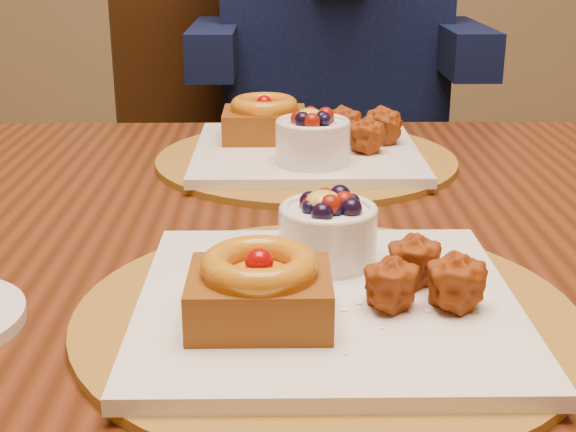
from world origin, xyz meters
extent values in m
cube|color=#37180A|center=(0.01, -0.04, 0.73)|extent=(1.60, 0.90, 0.04)
cylinder|color=brown|center=(0.01, -0.26, 0.76)|extent=(0.38, 0.38, 0.01)
cube|color=white|center=(0.01, -0.26, 0.77)|extent=(0.28, 0.28, 0.01)
cube|color=#572708|center=(-0.03, -0.30, 0.79)|extent=(0.10, 0.08, 0.04)
torus|color=#A6610A|center=(-0.03, -0.30, 0.82)|extent=(0.08, 0.08, 0.02)
sphere|color=#8B0302|center=(-0.03, -0.30, 0.82)|extent=(0.02, 0.02, 0.02)
sphere|color=#8C370A|center=(0.08, -0.23, 0.79)|extent=(0.04, 0.04, 0.04)
sphere|color=#8C370A|center=(0.06, -0.28, 0.79)|extent=(0.04, 0.04, 0.04)
sphere|color=#8C370A|center=(0.11, -0.28, 0.79)|extent=(0.04, 0.04, 0.04)
cylinder|color=white|center=(0.02, -0.19, 0.80)|extent=(0.08, 0.08, 0.04)
torus|color=white|center=(0.02, -0.19, 0.82)|extent=(0.08, 0.08, 0.01)
ellipsoid|color=gold|center=(0.02, -0.19, 0.83)|extent=(0.03, 0.03, 0.02)
cylinder|color=brown|center=(0.01, 0.18, 0.76)|extent=(0.38, 0.38, 0.01)
cube|color=white|center=(0.01, 0.18, 0.77)|extent=(0.28, 0.28, 0.01)
cube|color=#572708|center=(-0.04, 0.23, 0.79)|extent=(0.11, 0.09, 0.04)
torus|color=#A6610A|center=(-0.04, 0.23, 0.82)|extent=(0.09, 0.09, 0.02)
sphere|color=#8B0302|center=(-0.04, 0.23, 0.82)|extent=(0.02, 0.02, 0.02)
sphere|color=#8C370A|center=(0.09, 0.16, 0.79)|extent=(0.04, 0.04, 0.04)
sphere|color=#8C370A|center=(0.06, 0.21, 0.79)|extent=(0.04, 0.04, 0.04)
sphere|color=#8C370A|center=(0.11, 0.21, 0.79)|extent=(0.04, 0.04, 0.04)
cylinder|color=white|center=(0.02, 0.11, 0.80)|extent=(0.09, 0.09, 0.05)
torus|color=white|center=(0.02, 0.11, 0.82)|extent=(0.09, 0.09, 0.01)
ellipsoid|color=gold|center=(0.02, 0.11, 0.83)|extent=(0.03, 0.03, 0.02)
cube|color=black|center=(-0.09, 0.80, 0.46)|extent=(0.58, 0.58, 0.04)
cylinder|color=black|center=(-0.20, 0.55, 0.22)|extent=(0.04, 0.04, 0.44)
cylinder|color=black|center=(0.16, 0.68, 0.22)|extent=(0.04, 0.04, 0.44)
cylinder|color=black|center=(-0.34, 0.92, 0.22)|extent=(0.04, 0.04, 0.44)
cylinder|color=black|center=(0.03, 1.05, 0.22)|extent=(0.04, 0.04, 0.44)
cube|color=black|center=(-0.16, 0.99, 0.70)|extent=(0.44, 0.18, 0.47)
cube|color=black|center=(0.09, 0.86, 0.85)|extent=(0.45, 0.23, 0.64)
cube|color=black|center=(-0.14, 0.74, 0.83)|extent=(0.08, 0.32, 0.08)
cube|color=black|center=(0.33, 0.74, 0.83)|extent=(0.08, 0.32, 0.08)
camera|label=1|loc=(-0.02, -0.80, 1.03)|focal=50.00mm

